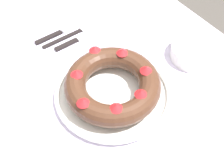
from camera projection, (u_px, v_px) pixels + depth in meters
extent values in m
cube|color=silver|center=(103.00, 104.00, 0.89)|extent=(1.33, 0.98, 0.03)
cylinder|color=brown|center=(106.00, 30.00, 1.63)|extent=(0.06, 0.06, 0.70)
cylinder|color=white|center=(112.00, 94.00, 0.89)|extent=(0.32, 0.32, 0.01)
torus|color=white|center=(112.00, 92.00, 0.88)|extent=(0.33, 0.33, 0.01)
torus|color=#4C2D1E|center=(112.00, 84.00, 0.86)|extent=(0.27, 0.27, 0.06)
cone|color=red|center=(146.00, 69.00, 0.84)|extent=(0.05, 0.05, 0.02)
cone|color=red|center=(122.00, 51.00, 0.88)|extent=(0.05, 0.05, 0.02)
cone|color=red|center=(95.00, 48.00, 0.89)|extent=(0.04, 0.04, 0.02)
cone|color=red|center=(77.00, 73.00, 0.83)|extent=(0.04, 0.04, 0.02)
cone|color=red|center=(83.00, 101.00, 0.78)|extent=(0.04, 0.04, 0.02)
cone|color=red|center=(116.00, 107.00, 0.77)|extent=(0.04, 0.04, 0.02)
cone|color=red|center=(141.00, 93.00, 0.79)|extent=(0.04, 0.04, 0.02)
cube|color=black|center=(62.00, 39.00, 1.04)|extent=(0.01, 0.15, 0.01)
cube|color=silver|center=(88.00, 27.00, 1.07)|extent=(0.02, 0.06, 0.01)
cube|color=black|center=(50.00, 37.00, 1.04)|extent=(0.02, 0.10, 0.01)
cube|color=silver|center=(77.00, 25.00, 1.08)|extent=(0.02, 0.12, 0.00)
cube|color=black|center=(67.00, 45.00, 1.02)|extent=(0.02, 0.08, 0.01)
cube|color=silver|center=(90.00, 33.00, 1.05)|extent=(0.02, 0.10, 0.00)
cylinder|color=white|center=(195.00, 52.00, 0.98)|extent=(0.15, 0.15, 0.04)
cube|color=white|center=(173.00, 165.00, 0.76)|extent=(0.16, 0.12, 0.00)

